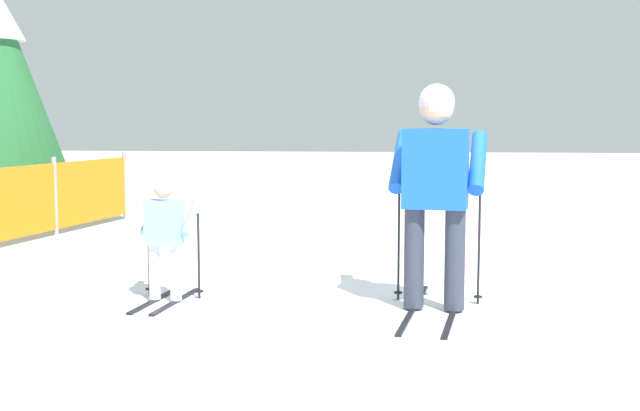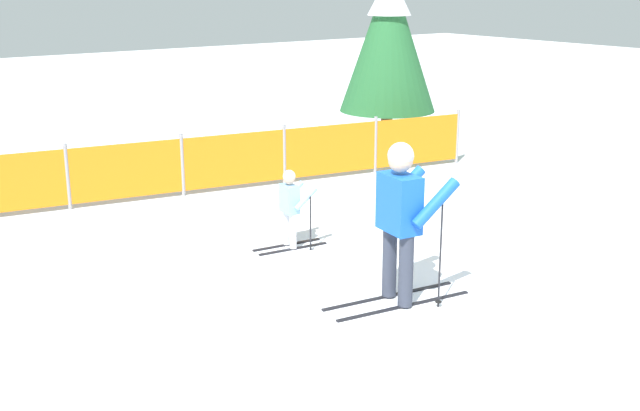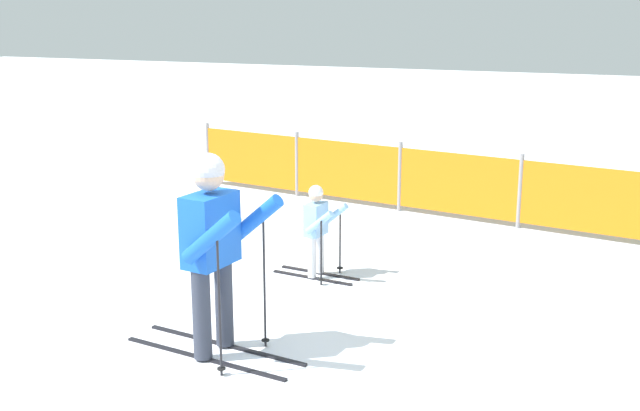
{
  "view_description": "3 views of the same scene",
  "coord_description": "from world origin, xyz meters",
  "px_view_note": "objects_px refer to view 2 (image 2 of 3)",
  "views": [
    {
      "loc": [
        -6.48,
        0.37,
        1.49
      ],
      "look_at": [
        0.09,
        1.05,
        0.77
      ],
      "focal_mm": 45.0,
      "sensor_mm": 36.0,
      "label": 1
    },
    {
      "loc": [
        -5.71,
        -5.87,
        3.39
      ],
      "look_at": [
        -0.62,
        1.08,
        0.92
      ],
      "focal_mm": 45.0,
      "sensor_mm": 36.0,
      "label": 2
    },
    {
      "loc": [
        2.91,
        -5.49,
        2.94
      ],
      "look_at": [
        0.11,
        1.57,
        1.01
      ],
      "focal_mm": 45.0,
      "sensor_mm": 36.0,
      "label": 3
    }
  ],
  "objects_px": {
    "skier_adult": "(401,208)",
    "skier_child": "(291,203)",
    "safety_fence": "(235,160)",
    "conifer_far": "(389,38)"
  },
  "relations": [
    {
      "from": "skier_adult",
      "to": "skier_child",
      "type": "distance_m",
      "value": 2.22
    },
    {
      "from": "safety_fence",
      "to": "skier_adult",
      "type": "bearing_deg",
      "value": -100.73
    },
    {
      "from": "skier_child",
      "to": "skier_adult",
      "type": "bearing_deg",
      "value": -85.15
    },
    {
      "from": "skier_adult",
      "to": "skier_child",
      "type": "bearing_deg",
      "value": 96.26
    },
    {
      "from": "skier_child",
      "to": "safety_fence",
      "type": "relative_size",
      "value": 0.12
    },
    {
      "from": "conifer_far",
      "to": "safety_fence",
      "type": "bearing_deg",
      "value": -165.28
    },
    {
      "from": "skier_adult",
      "to": "conifer_far",
      "type": "xyz_separation_m",
      "value": [
        5.19,
        6.24,
        1.16
      ]
    },
    {
      "from": "skier_adult",
      "to": "skier_child",
      "type": "relative_size",
      "value": 1.7
    },
    {
      "from": "skier_adult",
      "to": "skier_child",
      "type": "xyz_separation_m",
      "value": [
        0.07,
        2.17,
        -0.45
      ]
    },
    {
      "from": "skier_child",
      "to": "conifer_far",
      "type": "xyz_separation_m",
      "value": [
        5.12,
        4.07,
        1.61
      ]
    }
  ]
}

